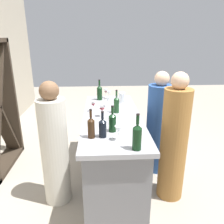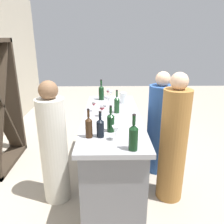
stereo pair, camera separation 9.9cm
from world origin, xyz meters
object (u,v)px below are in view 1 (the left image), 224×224
object	(u,v)px
wine_glass_far_right	(93,104)
person_center_guest	(174,143)
wine_glass_near_center	(109,93)
wine_bottle_leftmost_dark_green	(137,136)
wine_bottle_center_near_black	(103,127)
water_pitcher	(122,98)
wine_bottle_second_right_dark_green	(112,122)
wine_glass_far_center	(102,108)
wine_bottle_rightmost_olive_green	(116,104)
wine_bottle_far_right_dark_green	(100,92)
wine_glass_near_left	(118,130)
wine_glass_far_left	(106,91)
wine_bottle_second_left_amber_brown	(91,127)
person_server_behind	(55,149)
person_left_guest	(158,127)
wine_glass_near_right	(108,100)

from	to	relation	value
wine_glass_far_right	person_center_guest	size ratio (longest dim) A/B	0.10
wine_glass_near_center	person_center_guest	world-z (taller)	person_center_guest
wine_bottle_leftmost_dark_green	wine_glass_near_center	xyz separation A→B (m)	(1.71, 0.18, -0.03)
wine_bottle_center_near_black	water_pitcher	bearing A→B (deg)	-14.54
wine_bottle_second_right_dark_green	wine_glass_far_center	distance (m)	0.48
wine_bottle_center_near_black	wine_bottle_rightmost_olive_green	distance (m)	0.77
wine_bottle_far_right_dark_green	wine_glass_near_left	size ratio (longest dim) A/B	2.19
wine_glass_far_left	water_pitcher	bearing A→B (deg)	-142.90
wine_glass_far_center	wine_glass_near_center	bearing A→B (deg)	-8.38
wine_bottle_second_left_amber_brown	person_server_behind	bearing A→B (deg)	62.09
wine_glass_near_center	person_server_behind	bearing A→B (deg)	151.04
wine_bottle_second_right_dark_green	person_left_guest	bearing A→B (deg)	-45.66
wine_glass_far_left	person_center_guest	distance (m)	1.53
wine_bottle_leftmost_dark_green	person_left_guest	bearing A→B (deg)	-24.61
wine_bottle_leftmost_dark_green	wine_bottle_second_right_dark_green	world-z (taller)	wine_bottle_leftmost_dark_green
wine_bottle_second_left_amber_brown	water_pitcher	bearing A→B (deg)	-19.37
wine_bottle_second_right_dark_green	wine_glass_near_right	world-z (taller)	wine_bottle_second_right_dark_green
water_pitcher	person_server_behind	size ratio (longest dim) A/B	0.11
wine_glass_near_left	wine_bottle_second_left_amber_brown	bearing A→B (deg)	75.06
wine_bottle_center_near_black	wine_bottle_far_right_dark_green	size ratio (longest dim) A/B	0.84
wine_glass_far_right	person_center_guest	world-z (taller)	person_center_guest
wine_glass_far_left	wine_glass_far_right	bearing A→B (deg)	164.93
wine_bottle_center_near_black	wine_bottle_rightmost_olive_green	xyz separation A→B (m)	(0.74, -0.19, 0.01)
wine_bottle_leftmost_dark_green	person_center_guest	world-z (taller)	person_center_guest
wine_glass_near_center	wine_glass_far_right	distance (m)	0.67
wine_bottle_rightmost_olive_green	wine_glass_near_center	size ratio (longest dim) A/B	2.28
wine_bottle_second_left_amber_brown	wine_glass_far_left	distance (m)	1.54
wine_bottle_rightmost_olive_green	wine_glass_far_left	xyz separation A→B (m)	(0.77, 0.12, -0.01)
person_center_guest	wine_bottle_center_near_black	bearing A→B (deg)	14.44
wine_glass_far_center	wine_glass_near_right	bearing A→B (deg)	-11.72
wine_bottle_second_right_dark_green	wine_glass_far_left	distance (m)	1.38
wine_bottle_leftmost_dark_green	wine_bottle_second_right_dark_green	xyz separation A→B (m)	(0.41, 0.20, -0.02)
wine_bottle_rightmost_olive_green	wine_glass_near_center	world-z (taller)	wine_bottle_rightmost_olive_green
wine_glass_near_left	wine_glass_far_center	bearing A→B (deg)	12.42
water_pitcher	wine_glass_near_right	bearing A→B (deg)	129.96
wine_bottle_rightmost_olive_green	person_center_guest	bearing A→B (deg)	-129.52
water_pitcher	wine_bottle_second_left_amber_brown	bearing A→B (deg)	160.63
water_pitcher	person_server_behind	xyz separation A→B (m)	(-0.98, 0.86, -0.32)
wine_glass_near_right	wine_glass_far_right	xyz separation A→B (m)	(-0.21, 0.20, 0.00)
wine_bottle_center_near_black	wine_bottle_second_left_amber_brown	bearing A→B (deg)	94.21
wine_bottle_second_right_dark_green	wine_glass_far_left	bearing A→B (deg)	1.22
water_pitcher	person_center_guest	distance (m)	1.15
water_pitcher	wine_glass_far_center	bearing A→B (deg)	152.59
person_server_behind	person_center_guest	bearing A→B (deg)	-14.36
person_left_guest	wine_glass_far_right	bearing A→B (deg)	22.78
wine_glass_near_right	water_pitcher	xyz separation A→B (m)	(0.19, -0.23, -0.02)
wine_glass_near_right	wine_glass_far_right	bearing A→B (deg)	136.20
wine_bottle_center_near_black	wine_glass_far_left	xyz separation A→B (m)	(1.52, -0.08, -0.00)
wine_glass_far_left	water_pitcher	xyz separation A→B (m)	(-0.31, -0.24, -0.02)
wine_bottle_rightmost_olive_green	wine_bottle_far_right_dark_green	world-z (taller)	wine_bottle_far_right_dark_green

